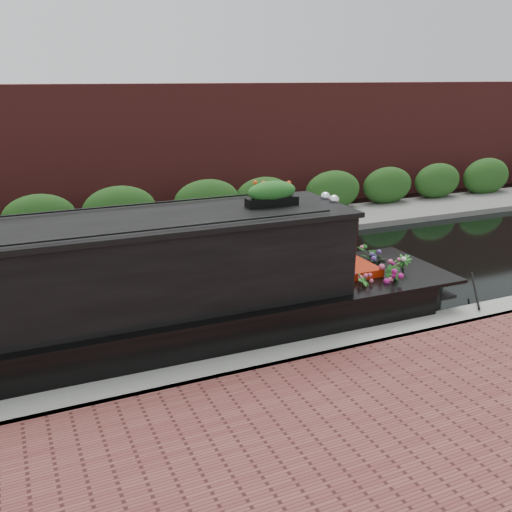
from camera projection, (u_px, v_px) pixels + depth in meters
name	position (u px, v px, depth m)	size (l,w,h in m)	color
ground	(180.00, 299.00, 11.26)	(80.00, 80.00, 0.00)	black
near_bank_coping	(245.00, 376.00, 8.39)	(40.00, 0.60, 0.50)	gray
far_bank_path	(133.00, 245.00, 14.91)	(40.00, 2.40, 0.34)	slate
far_hedge	(126.00, 236.00, 15.69)	(40.00, 1.10, 2.80)	#214B19
far_brick_wall	(111.00, 219.00, 17.52)	(40.00, 1.00, 8.00)	maroon
narrowboat	(87.00, 312.00, 8.52)	(12.08, 2.29, 2.82)	black
rope_fender	(427.00, 289.00, 11.25)	(0.38, 0.38, 0.40)	olive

